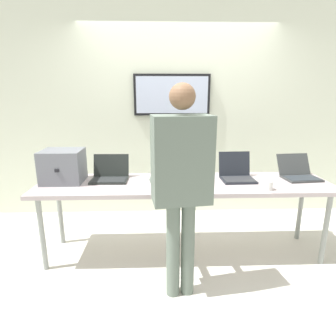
% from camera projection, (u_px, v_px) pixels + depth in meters
% --- Properties ---
extents(ground, '(8.00, 8.00, 0.04)m').
position_uv_depth(ground, '(183.00, 254.00, 3.01)').
color(ground, silver).
extents(back_wall, '(8.00, 0.11, 2.76)m').
position_uv_depth(back_wall, '(177.00, 114.00, 3.74)').
color(back_wall, silver).
rests_on(back_wall, ground).
extents(workbench, '(2.91, 0.70, 0.78)m').
position_uv_depth(workbench, '(184.00, 187.00, 2.82)').
color(workbench, '#B3A4A6').
rests_on(workbench, ground).
extents(equipment_box, '(0.39, 0.35, 0.32)m').
position_uv_depth(equipment_box, '(63.00, 166.00, 2.79)').
color(equipment_box, slate).
rests_on(equipment_box, workbench).
extents(laptop_station_0, '(0.37, 0.31, 0.24)m').
position_uv_depth(laptop_station_0, '(110.00, 174.00, 2.88)').
color(laptop_station_0, '#212624').
rests_on(laptop_station_0, workbench).
extents(laptop_station_1, '(0.38, 0.34, 0.28)m').
position_uv_depth(laptop_station_1, '(173.00, 173.00, 2.91)').
color(laptop_station_1, '#24282A').
rests_on(laptop_station_1, workbench).
extents(laptop_station_2, '(0.34, 0.33, 0.27)m').
position_uv_depth(laptop_station_2, '(237.00, 173.00, 2.90)').
color(laptop_station_2, '#20242B').
rests_on(laptop_station_2, workbench).
extents(laptop_station_3, '(0.39, 0.38, 0.23)m').
position_uv_depth(laptop_station_3, '(298.00, 173.00, 2.95)').
color(laptop_station_3, '#363939').
rests_on(laptop_station_3, workbench).
extents(person, '(0.50, 0.63, 1.72)m').
position_uv_depth(person, '(181.00, 175.00, 2.14)').
color(person, slate).
rests_on(person, ground).
extents(coffee_mug, '(0.08, 0.08, 0.08)m').
position_uv_depth(coffee_mug, '(269.00, 185.00, 2.58)').
color(coffee_mug, white).
rests_on(coffee_mug, workbench).
extents(paper_sheet, '(0.24, 0.32, 0.00)m').
position_uv_depth(paper_sheet, '(197.00, 188.00, 2.65)').
color(paper_sheet, white).
rests_on(paper_sheet, workbench).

